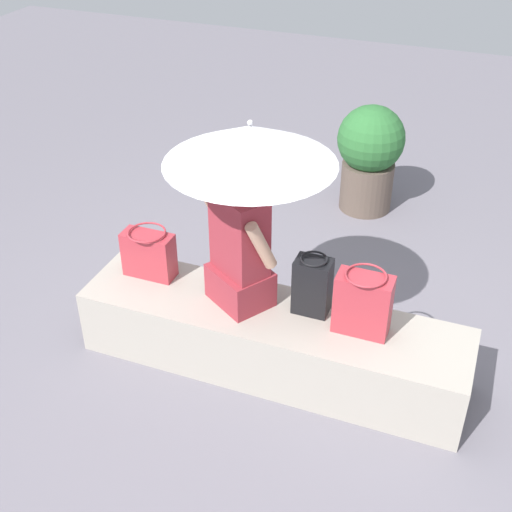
# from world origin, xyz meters

# --- Properties ---
(ground_plane) EXTENTS (14.00, 14.00, 0.00)m
(ground_plane) POSITION_xyz_m (0.00, 0.00, 0.00)
(ground_plane) COLOR slate
(stone_bench) EXTENTS (2.30, 0.55, 0.42)m
(stone_bench) POSITION_xyz_m (0.00, 0.00, 0.21)
(stone_bench) COLOR #A8A093
(stone_bench) RESTS_ON ground
(person_seated) EXTENTS (0.50, 0.42, 0.90)m
(person_seated) POSITION_xyz_m (-0.21, 0.04, 0.81)
(person_seated) COLOR #992D38
(person_seated) RESTS_ON stone_bench
(parasol) EXTENTS (0.91, 0.91, 1.14)m
(parasol) POSITION_xyz_m (-0.14, 0.03, 1.43)
(parasol) COLOR #B7B7BC
(parasol) RESTS_ON stone_bench
(handbag_black) EXTENTS (0.31, 0.23, 0.38)m
(handbag_black) POSITION_xyz_m (0.51, 0.03, 0.60)
(handbag_black) COLOR #B2333D
(handbag_black) RESTS_ON stone_bench
(tote_bag_canvas) EXTENTS (0.21, 0.16, 0.36)m
(tote_bag_canvas) POSITION_xyz_m (0.21, 0.10, 0.60)
(tote_bag_canvas) COLOR black
(tote_bag_canvas) RESTS_ON stone_bench
(shoulder_bag_spare) EXTENTS (0.32, 0.23, 0.31)m
(shoulder_bag_spare) POSITION_xyz_m (-0.83, 0.08, 0.57)
(shoulder_bag_spare) COLOR #B2333D
(shoulder_bag_spare) RESTS_ON stone_bench
(planter_near) EXTENTS (0.55, 0.55, 0.90)m
(planter_near) POSITION_xyz_m (0.07, 2.14, 0.49)
(planter_near) COLOR brown
(planter_near) RESTS_ON ground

